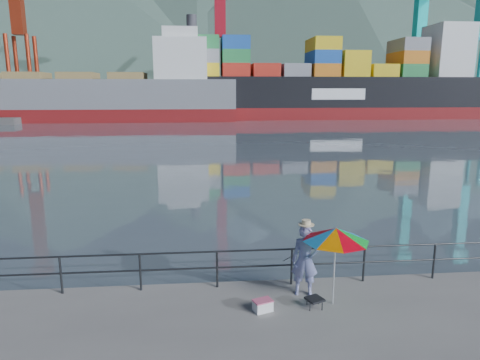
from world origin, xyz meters
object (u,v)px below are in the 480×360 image
object	(u,v)px
fisherman	(305,260)
beach_umbrella	(336,235)
cooler_bag	(263,306)
bulk_carrier	(99,96)
container_ship	(339,87)

from	to	relation	value
fisherman	beach_umbrella	world-z (taller)	beach_umbrella
fisherman	cooler_bag	xyz separation A→B (m)	(-1.18, -0.75, -0.80)
fisherman	cooler_bag	world-z (taller)	fisherman
beach_umbrella	bulk_carrier	distance (m)	72.66
beach_umbrella	bulk_carrier	xyz separation A→B (m)	(-21.06, 69.50, 2.33)
beach_umbrella	cooler_bag	world-z (taller)	beach_umbrella
cooler_bag	bulk_carrier	distance (m)	72.42
beach_umbrella	fisherman	bearing A→B (deg)	136.11
beach_umbrella	bulk_carrier	size ratio (longest dim) A/B	0.04
fisherman	container_ship	bearing A→B (deg)	85.24
beach_umbrella	container_ship	distance (m)	77.33
beach_umbrella	bulk_carrier	bearing A→B (deg)	106.85
beach_umbrella	cooler_bag	distance (m)	2.43
beach_umbrella	container_ship	size ratio (longest dim) A/B	0.03
fisherman	bulk_carrier	bearing A→B (deg)	120.25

